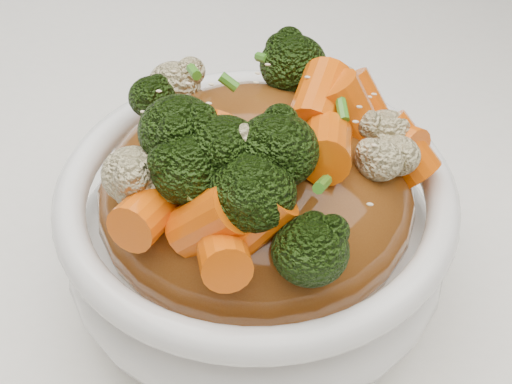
# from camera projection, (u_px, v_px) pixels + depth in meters

# --- Properties ---
(tablecloth) EXTENTS (1.20, 0.80, 0.04)m
(tablecloth) POSITION_uv_depth(u_px,v_px,m) (186.00, 228.00, 0.45)
(tablecloth) COLOR white
(tablecloth) RESTS_ON dining_table
(bowl) EXTENTS (0.25, 0.25, 0.08)m
(bowl) POSITION_uv_depth(u_px,v_px,m) (256.00, 233.00, 0.37)
(bowl) COLOR white
(bowl) RESTS_ON tablecloth
(sauce_base) EXTENTS (0.20, 0.20, 0.09)m
(sauce_base) POSITION_uv_depth(u_px,v_px,m) (256.00, 196.00, 0.35)
(sauce_base) COLOR #653511
(sauce_base) RESTS_ON bowl
(carrots) EXTENTS (0.20, 0.20, 0.05)m
(carrots) POSITION_uv_depth(u_px,v_px,m) (256.00, 104.00, 0.31)
(carrots) COLOR #E65A07
(carrots) RESTS_ON sauce_base
(broccoli) EXTENTS (0.20, 0.20, 0.04)m
(broccoli) POSITION_uv_depth(u_px,v_px,m) (256.00, 105.00, 0.31)
(broccoli) COLOR black
(broccoli) RESTS_ON sauce_base
(cauliflower) EXTENTS (0.20, 0.20, 0.03)m
(cauliflower) POSITION_uv_depth(u_px,v_px,m) (256.00, 109.00, 0.32)
(cauliflower) COLOR beige
(cauliflower) RESTS_ON sauce_base
(scallions) EXTENTS (0.15, 0.15, 0.02)m
(scallions) POSITION_uv_depth(u_px,v_px,m) (256.00, 102.00, 0.31)
(scallions) COLOR #387B1C
(scallions) RESTS_ON sauce_base
(sesame_seeds) EXTENTS (0.18, 0.18, 0.01)m
(sesame_seeds) POSITION_uv_depth(u_px,v_px,m) (256.00, 102.00, 0.31)
(sesame_seeds) COLOR beige
(sesame_seeds) RESTS_ON sauce_base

